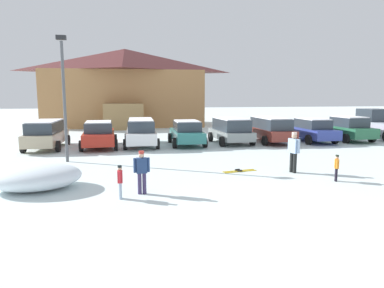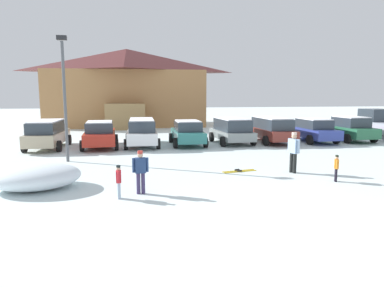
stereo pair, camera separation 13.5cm
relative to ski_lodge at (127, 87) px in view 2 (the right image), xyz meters
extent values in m
plane|color=silver|center=(4.09, -29.53, -4.02)|extent=(160.00, 160.00, 0.00)
cube|color=#A77546|center=(0.00, 0.07, -1.22)|extent=(15.84, 8.77, 5.60)
pyramid|color=#522223|center=(0.00, 0.07, 2.75)|extent=(16.47, 9.39, 2.35)
cube|color=#9C7A4A|center=(-0.20, -4.90, -2.82)|extent=(3.67, 1.94, 2.40)
cube|color=tan|center=(-4.67, -15.68, -3.37)|extent=(1.81, 4.67, 0.67)
cube|color=#2D3842|center=(-4.67, -15.78, -2.71)|extent=(1.58, 3.55, 0.63)
cube|color=white|center=(-4.67, -15.78, -2.37)|extent=(1.47, 3.37, 0.06)
cylinder|color=black|center=(-5.55, -14.23, -3.70)|extent=(0.23, 0.64, 0.64)
cylinder|color=black|center=(-3.71, -14.27, -3.70)|extent=(0.23, 0.64, 0.64)
cylinder|color=black|center=(-5.62, -17.10, -3.70)|extent=(0.23, 0.64, 0.64)
cylinder|color=black|center=(-3.78, -17.14, -3.70)|extent=(0.23, 0.64, 0.64)
cube|color=#B0271A|center=(-1.62, -15.87, -3.37)|extent=(1.96, 4.48, 0.66)
cube|color=#2D3842|center=(-1.61, -16.09, -2.76)|extent=(1.66, 2.36, 0.57)
cube|color=white|center=(-1.61, -16.09, -2.44)|extent=(1.55, 2.24, 0.06)
cylinder|color=black|center=(-2.63, -14.55, -3.70)|extent=(0.25, 0.65, 0.64)
cylinder|color=black|center=(-0.72, -14.47, -3.70)|extent=(0.25, 0.65, 0.64)
cylinder|color=black|center=(-2.52, -17.28, -3.70)|extent=(0.25, 0.65, 0.64)
cylinder|color=black|center=(-0.60, -17.20, -3.70)|extent=(0.25, 0.65, 0.64)
cube|color=white|center=(0.91, -15.66, -3.36)|extent=(1.87, 4.78, 0.68)
cube|color=#2D3842|center=(0.90, -15.76, -2.70)|extent=(1.63, 3.64, 0.65)
cube|color=white|center=(0.90, -15.76, -2.35)|extent=(1.52, 3.45, 0.06)
cylinder|color=black|center=(0.00, -14.17, -3.70)|extent=(0.24, 0.65, 0.64)
cylinder|color=black|center=(1.89, -14.22, -3.70)|extent=(0.24, 0.65, 0.64)
cylinder|color=black|center=(-0.08, -17.11, -3.70)|extent=(0.24, 0.65, 0.64)
cylinder|color=black|center=(1.81, -17.16, -3.70)|extent=(0.24, 0.65, 0.64)
cube|color=#2D7975|center=(3.79, -15.78, -3.39)|extent=(1.78, 4.21, 0.62)
cube|color=#2D3842|center=(3.78, -15.99, -2.79)|extent=(1.54, 2.20, 0.58)
cube|color=white|center=(3.78, -15.99, -2.47)|extent=(1.44, 2.09, 0.06)
cylinder|color=black|center=(2.88, -14.47, -3.70)|extent=(0.23, 0.64, 0.64)
cylinder|color=black|center=(4.73, -14.50, -3.70)|extent=(0.23, 0.64, 0.64)
cylinder|color=black|center=(2.84, -17.06, -3.70)|extent=(0.23, 0.64, 0.64)
cylinder|color=black|center=(4.69, -17.09, -3.70)|extent=(0.23, 0.64, 0.64)
cube|color=gray|center=(6.78, -15.60, -3.43)|extent=(2.06, 4.16, 0.55)
cube|color=#2D3842|center=(6.78, -15.68, -2.78)|extent=(1.79, 3.17, 0.75)
cube|color=white|center=(6.78, -15.68, -2.38)|extent=(1.67, 3.01, 0.06)
cylinder|color=black|center=(5.71, -14.38, -3.70)|extent=(0.25, 0.65, 0.64)
cylinder|color=black|center=(7.73, -14.29, -3.70)|extent=(0.25, 0.65, 0.64)
cylinder|color=black|center=(5.83, -16.91, -3.70)|extent=(0.25, 0.65, 0.64)
cylinder|color=black|center=(7.84, -16.82, -3.70)|extent=(0.25, 0.65, 0.64)
cube|color=maroon|center=(9.54, -15.59, -3.39)|extent=(1.77, 4.73, 0.63)
cube|color=#2D3842|center=(9.54, -15.69, -2.73)|extent=(1.56, 3.59, 0.69)
cube|color=white|center=(9.54, -15.69, -2.35)|extent=(1.45, 3.41, 0.06)
cylinder|color=black|center=(8.59, -14.13, -3.70)|extent=(0.22, 0.64, 0.64)
cylinder|color=black|center=(10.49, -14.13, -3.70)|extent=(0.22, 0.64, 0.64)
cylinder|color=black|center=(8.58, -17.05, -3.70)|extent=(0.22, 0.64, 0.64)
cylinder|color=black|center=(10.49, -17.06, -3.70)|extent=(0.22, 0.64, 0.64)
cube|color=#304097|center=(12.49, -15.66, -3.39)|extent=(1.77, 4.80, 0.63)
cube|color=#2D3842|center=(12.49, -15.90, -2.78)|extent=(1.54, 2.50, 0.60)
cube|color=white|center=(12.49, -15.90, -2.45)|extent=(1.44, 2.38, 0.06)
cylinder|color=black|center=(11.57, -14.17, -3.70)|extent=(0.23, 0.64, 0.64)
cylinder|color=black|center=(13.44, -14.19, -3.70)|extent=(0.23, 0.64, 0.64)
cylinder|color=black|center=(11.54, -17.13, -3.70)|extent=(0.23, 0.64, 0.64)
cylinder|color=black|center=(13.40, -17.15, -3.70)|extent=(0.23, 0.64, 0.64)
cube|color=#296946|center=(15.25, -15.70, -3.36)|extent=(1.92, 4.28, 0.68)
cube|color=#2D3842|center=(15.25, -15.91, -2.70)|extent=(1.66, 2.24, 0.64)
cube|color=white|center=(15.25, -15.91, -2.35)|extent=(1.55, 2.13, 0.06)
cylinder|color=black|center=(14.23, -14.40, -3.70)|extent=(0.23, 0.64, 0.64)
cylinder|color=black|center=(16.22, -14.36, -3.70)|extent=(0.23, 0.64, 0.64)
cylinder|color=black|center=(14.28, -17.03, -3.70)|extent=(0.23, 0.64, 0.64)
cylinder|color=black|center=(16.27, -17.00, -3.70)|extent=(0.23, 0.64, 0.64)
cube|color=#2D3842|center=(18.35, -14.40, -2.40)|extent=(1.81, 1.79, 1.05)
cylinder|color=black|center=(17.29, -13.87, -3.62)|extent=(0.27, 0.80, 0.80)
cylinder|color=black|center=(19.40, -13.84, -3.62)|extent=(0.27, 0.80, 0.80)
cylinder|color=black|center=(7.65, -25.98, -3.78)|extent=(0.09, 0.09, 0.49)
cylinder|color=black|center=(7.60, -26.08, -3.78)|extent=(0.09, 0.09, 0.49)
cube|color=orange|center=(7.63, -26.03, -3.36)|extent=(0.24, 0.28, 0.34)
cylinder|color=orange|center=(7.70, -25.90, -3.36)|extent=(0.07, 0.07, 0.33)
cylinder|color=orange|center=(7.56, -26.16, -3.36)|extent=(0.07, 0.07, 0.33)
sphere|color=tan|center=(7.63, -26.03, -3.13)|extent=(0.12, 0.12, 0.12)
cylinder|color=#252D20|center=(7.63, -26.03, -3.06)|extent=(0.12, 0.12, 0.06)
cylinder|color=black|center=(6.77, -24.48, -3.61)|extent=(0.15, 0.15, 0.82)
cylinder|color=black|center=(6.71, -24.31, -3.61)|extent=(0.15, 0.15, 0.82)
cube|color=#96B4D6|center=(6.74, -24.40, -2.91)|extent=(0.36, 0.46, 0.58)
cylinder|color=#96B4D6|center=(6.82, -24.64, -2.90)|extent=(0.11, 0.11, 0.55)
cylinder|color=#96B4D6|center=(6.66, -24.16, -2.90)|extent=(0.11, 0.11, 0.55)
sphere|color=tan|center=(6.74, -24.40, -2.52)|extent=(0.21, 0.21, 0.21)
cylinder|color=beige|center=(6.74, -24.40, -2.41)|extent=(0.20, 0.20, 0.10)
cylinder|color=#393057|center=(0.57, -26.35, -3.68)|extent=(0.13, 0.13, 0.69)
cylinder|color=#393057|center=(0.41, -26.36, -3.68)|extent=(0.13, 0.13, 0.69)
cube|color=navy|center=(0.49, -26.35, -3.09)|extent=(0.35, 0.22, 0.49)
cylinder|color=navy|center=(0.70, -26.34, -3.07)|extent=(0.09, 0.09, 0.46)
cylinder|color=navy|center=(0.28, -26.37, -3.07)|extent=(0.09, 0.09, 0.46)
sphere|color=tan|center=(0.49, -26.35, -2.75)|extent=(0.18, 0.18, 0.18)
cylinder|color=#BC362E|center=(0.49, -26.35, -2.66)|extent=(0.17, 0.17, 0.08)
cylinder|color=#9AAFC5|center=(-0.19, -26.71, -3.77)|extent=(0.09, 0.09, 0.51)
cylinder|color=#9AAFC5|center=(-0.19, -26.82, -3.77)|extent=(0.09, 0.09, 0.51)
cube|color=red|center=(-0.19, -26.76, -3.33)|extent=(0.15, 0.25, 0.36)
cylinder|color=red|center=(-0.19, -26.60, -3.32)|extent=(0.07, 0.07, 0.35)
cylinder|color=red|center=(-0.19, -26.92, -3.32)|extent=(0.07, 0.07, 0.35)
sphere|color=tan|center=(-0.19, -26.76, -3.08)|extent=(0.13, 0.13, 0.13)
cylinder|color=black|center=(-0.19, -26.76, -3.01)|extent=(0.13, 0.13, 0.06)
cube|color=gold|center=(4.63, -23.68, -4.01)|extent=(1.47, 0.36, 0.02)
cube|color=black|center=(4.58, -23.69, -3.97)|extent=(0.21, 0.12, 0.06)
cube|color=gold|center=(4.67, -23.87, -4.01)|extent=(1.47, 0.36, 0.02)
cube|color=black|center=(4.62, -23.88, -3.97)|extent=(0.21, 0.12, 0.06)
cylinder|color=#515459|center=(-2.79, -20.22, -1.21)|extent=(0.14, 0.14, 5.62)
cube|color=#232326|center=(-2.79, -20.22, 1.75)|extent=(0.44, 0.24, 0.20)
ellipsoid|color=white|center=(-3.05, -25.09, -3.58)|extent=(3.05, 2.44, 0.88)
camera|label=1|loc=(0.07, -37.18, -0.87)|focal=32.00mm
camera|label=2|loc=(0.20, -37.20, -0.87)|focal=32.00mm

